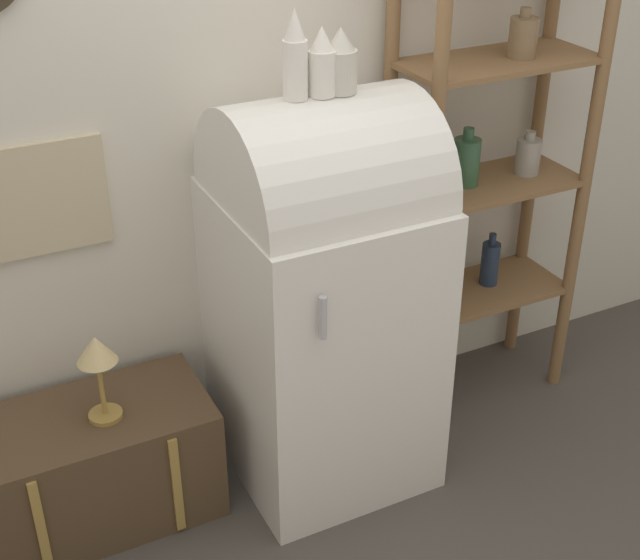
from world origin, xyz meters
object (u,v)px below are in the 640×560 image
object	(u,v)px
desk_lamp	(97,358)
refrigerator	(323,291)
suitcase_trunk	(94,466)
vase_right	(340,62)
vase_center	(323,64)
vase_left	(295,57)

from	to	relation	value
desk_lamp	refrigerator	bearing A→B (deg)	-3.97
refrigerator	suitcase_trunk	xyz separation A→B (m)	(-0.82, 0.09, -0.52)
refrigerator	vase_right	world-z (taller)	vase_right
vase_center	vase_right	bearing A→B (deg)	4.82
desk_lamp	vase_right	bearing A→B (deg)	-2.80
suitcase_trunk	vase_center	xyz separation A→B (m)	(0.82, -0.08, 1.29)
vase_right	refrigerator	bearing A→B (deg)	-169.02
vase_center	vase_left	bearing A→B (deg)	175.22
suitcase_trunk	vase_left	world-z (taller)	vase_left
suitcase_trunk	vase_center	distance (m)	1.53
refrigerator	desk_lamp	distance (m)	0.77
vase_left	vase_center	xyz separation A→B (m)	(0.09, -0.01, -0.03)
vase_left	desk_lamp	size ratio (longest dim) A/B	0.87
refrigerator	vase_center	distance (m)	0.77
vase_center	suitcase_trunk	bearing A→B (deg)	174.55
vase_center	desk_lamp	bearing A→B (deg)	176.59
suitcase_trunk	vase_right	distance (m)	1.56
suitcase_trunk	desk_lamp	distance (m)	0.45
suitcase_trunk	desk_lamp	bearing A→B (deg)	-29.72
suitcase_trunk	desk_lamp	size ratio (longest dim) A/B	2.58
vase_left	vase_right	world-z (taller)	vase_left
vase_center	vase_right	xyz separation A→B (m)	(0.06, 0.01, -0.01)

